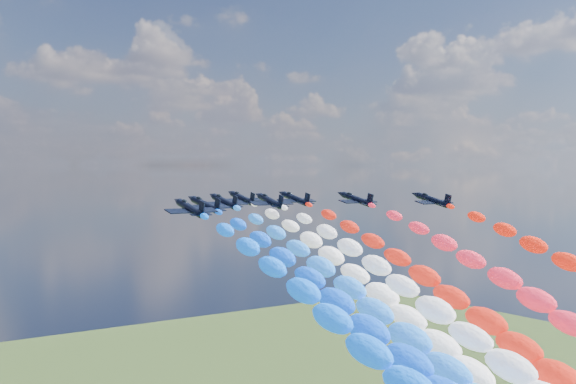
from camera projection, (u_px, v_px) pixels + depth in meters
jet_0 at (190, 208)px, 128.59m from camera, size 9.23×12.60×5.24m
jet_1 at (205, 205)px, 140.16m from camera, size 9.77×12.99×5.24m
trail_1 at (386, 366)px, 99.73m from camera, size 5.72×96.01×42.44m
jet_2 at (224, 201)px, 152.87m from camera, size 9.14×12.53×5.24m
trail_2 at (392, 343)px, 112.44m from camera, size 5.72×96.01×42.44m
jet_3 at (270, 201)px, 154.43m from camera, size 9.88×13.06×5.24m
trail_3 at (452, 341)px, 114.00m from camera, size 5.72×96.01×42.44m
jet_4 at (242, 198)px, 167.86m from camera, size 9.20×12.58×5.24m
trail_4 at (396, 322)px, 127.43m from camera, size 5.72×96.01×42.44m
jet_5 at (295, 199)px, 165.47m from camera, size 9.55×12.83×5.24m
trail_5 at (469, 325)px, 125.04m from camera, size 5.72×96.01×42.44m
jet_6 at (356, 199)px, 162.55m from camera, size 9.74×12.96×5.24m
trail_6 at (554, 329)px, 122.12m from camera, size 5.72×96.01×42.44m
jet_7 at (432, 200)px, 158.71m from camera, size 9.31×12.66×5.24m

